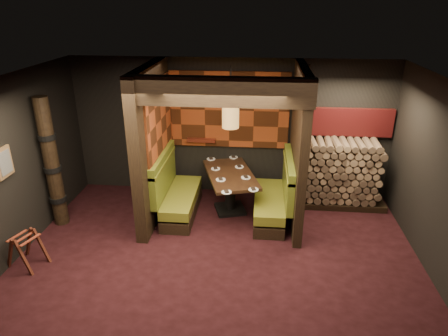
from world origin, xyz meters
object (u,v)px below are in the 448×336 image
booth_bench_right (275,199)px  luggage_rack (26,248)px  totem_column (52,164)px  booth_bench_left (176,195)px  pendant_lamp (231,115)px  dining_table (230,184)px  firewood_stack (343,173)px

booth_bench_right → luggage_rack: booth_bench_right is taller
luggage_rack → totem_column: totem_column is taller
booth_bench_left → booth_bench_right: size_ratio=1.00×
pendant_lamp → totem_column: pendant_lamp is taller
dining_table → luggage_rack: bearing=-146.1°
totem_column → firewood_stack: size_ratio=1.39×
pendant_lamp → luggage_rack: bearing=-146.7°
booth_bench_left → dining_table: 1.07m
dining_table → totem_column: size_ratio=0.71×
booth_bench_left → booth_bench_right: 1.89m
luggage_rack → dining_table: bearing=33.9°
booth_bench_left → luggage_rack: size_ratio=2.44×
dining_table → firewood_stack: bearing=12.6°
totem_column → booth_bench_right: bearing=7.9°
booth_bench_right → dining_table: (-0.86, 0.20, 0.17)m
pendant_lamp → firewood_stack: pendant_lamp is taller
booth_bench_left → totem_column: size_ratio=0.67×
booth_bench_right → pendant_lamp: bearing=169.9°
pendant_lamp → dining_table: bearing=90.0°
dining_table → pendant_lamp: bearing=-90.0°
booth_bench_left → luggage_rack: 2.73m
booth_bench_left → pendant_lamp: 1.88m
booth_bench_left → pendant_lamp: (1.03, 0.15, 1.56)m
booth_bench_left → firewood_stack: firewood_stack is taller
dining_table → luggage_rack: size_ratio=2.60×
dining_table → luggage_rack: (-3.04, -2.05, -0.27)m
pendant_lamp → booth_bench_left: bearing=-171.6°
booth_bench_left → firewood_stack: size_ratio=0.92×
booth_bench_right → luggage_rack: 4.32m
totem_column → dining_table: bearing=13.6°
luggage_rack → booth_bench_left: bearing=42.5°
pendant_lamp → firewood_stack: 2.62m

